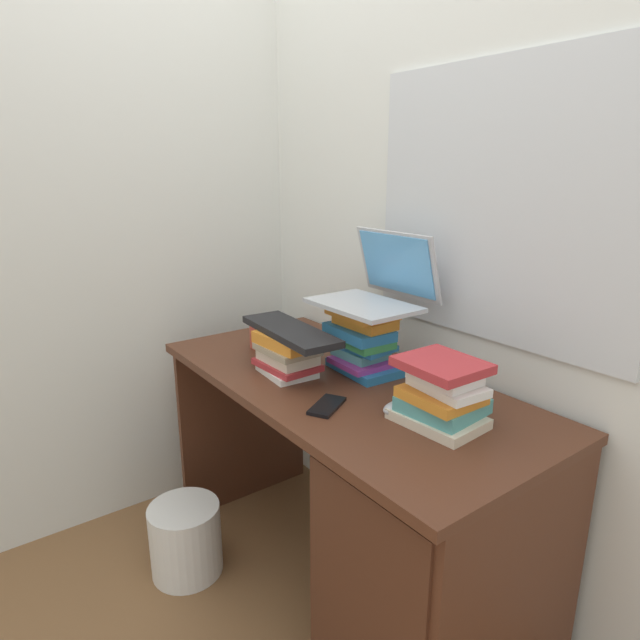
{
  "coord_description": "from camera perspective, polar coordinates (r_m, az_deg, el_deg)",
  "views": [
    {
      "loc": [
        1.25,
        -1.01,
        1.44
      ],
      "look_at": [
        -0.1,
        -0.02,
        0.96
      ],
      "focal_mm": 30.29,
      "sensor_mm": 36.0,
      "label": 1
    }
  ],
  "objects": [
    {
      "name": "book_stack_tall",
      "position": [
        1.78,
        4.48,
        -2.05
      ],
      "size": [
        0.26,
        0.2,
        0.22
      ],
      "color": "#2672B2",
      "rests_on": "desk"
    },
    {
      "name": "computer_mouse",
      "position": [
        1.52,
        8.33,
        -9.14
      ],
      "size": [
        0.06,
        0.1,
        0.04
      ],
      "primitive_type": "ellipsoid",
      "color": "#A5A8AD",
      "rests_on": "desk"
    },
    {
      "name": "laptop",
      "position": [
        1.77,
        6.09,
        3.43
      ],
      "size": [
        0.35,
        0.3,
        0.24
      ],
      "color": "#B7BABF",
      "rests_on": "book_stack_tall"
    },
    {
      "name": "keyboard",
      "position": [
        1.73,
        -3.18,
        -1.16
      ],
      "size": [
        0.43,
        0.17,
        0.02
      ],
      "primitive_type": "cube",
      "rotation": [
        0.0,
        0.0,
        -0.07
      ],
      "color": "black",
      "rests_on": "book_stack_keyboard_riser"
    },
    {
      "name": "mug",
      "position": [
        2.04,
        -6.23,
        -1.64
      ],
      "size": [
        0.12,
        0.08,
        0.09
      ],
      "color": "#B23F33",
      "rests_on": "desk"
    },
    {
      "name": "wall_back",
      "position": [
        1.86,
        11.68,
        11.49
      ],
      "size": [
        6.0,
        0.06,
        2.6
      ],
      "color": "silver",
      "rests_on": "ground"
    },
    {
      "name": "wall_left",
      "position": [
        2.39,
        -11.7,
        12.43
      ],
      "size": [
        0.05,
        6.0,
        2.6
      ],
      "primitive_type": "cube",
      "color": "silver",
      "rests_on": "ground"
    },
    {
      "name": "ground_plane",
      "position": [
        2.15,
        2.13,
        -25.87
      ],
      "size": [
        6.0,
        6.0,
        0.0
      ],
      "primitive_type": "plane",
      "color": "brown"
    },
    {
      "name": "cell_phone",
      "position": [
        1.54,
        0.74,
        -9.05
      ],
      "size": [
        0.12,
        0.15,
        0.01
      ],
      "primitive_type": "cube",
      "rotation": [
        0.0,
        0.0,
        0.51
      ],
      "color": "black",
      "rests_on": "desk"
    },
    {
      "name": "desk",
      "position": [
        1.67,
        9.58,
        -21.53
      ],
      "size": [
        1.37,
        0.64,
        0.78
      ],
      "color": "#4C2819",
      "rests_on": "ground"
    },
    {
      "name": "wastebasket",
      "position": [
        2.17,
        -14.01,
        -21.54
      ],
      "size": [
        0.25,
        0.25,
        0.27
      ],
      "primitive_type": "cylinder",
      "color": "silver",
      "rests_on": "ground"
    },
    {
      "name": "book_stack_side",
      "position": [
        1.46,
        12.77,
        -7.61
      ],
      "size": [
        0.24,
        0.21,
        0.18
      ],
      "color": "beige",
      "rests_on": "desk"
    },
    {
      "name": "book_stack_keyboard_riser",
      "position": [
        1.76,
        -3.37,
        -3.49
      ],
      "size": [
        0.23,
        0.18,
        0.14
      ],
      "color": "white",
      "rests_on": "desk"
    }
  ]
}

